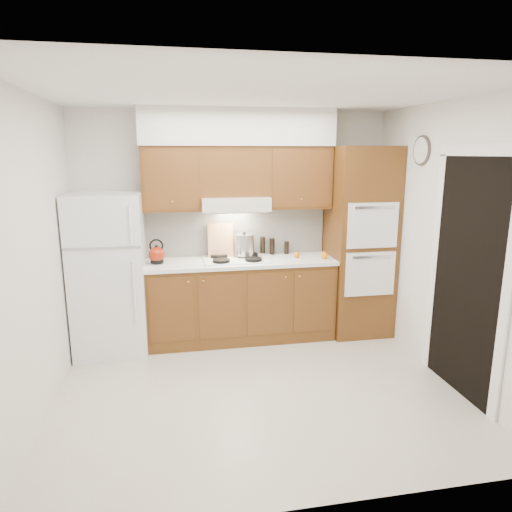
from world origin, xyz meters
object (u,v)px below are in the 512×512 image
(oven_cabinet, at_px, (359,242))
(stock_pot, at_px, (244,245))
(fridge, at_px, (109,274))
(kettle, at_px, (157,255))

(oven_cabinet, distance_m, stock_pot, 1.36)
(stock_pot, bearing_deg, fridge, -173.24)
(fridge, distance_m, oven_cabinet, 2.86)
(fridge, bearing_deg, kettle, 6.56)
(kettle, xyz_separation_m, stock_pot, (0.99, 0.12, 0.05))
(oven_cabinet, distance_m, kettle, 2.34)
(kettle, bearing_deg, stock_pot, -8.30)
(kettle, height_order, stock_pot, stock_pot)
(oven_cabinet, bearing_deg, stock_pot, 174.01)
(kettle, distance_m, stock_pot, 1.00)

